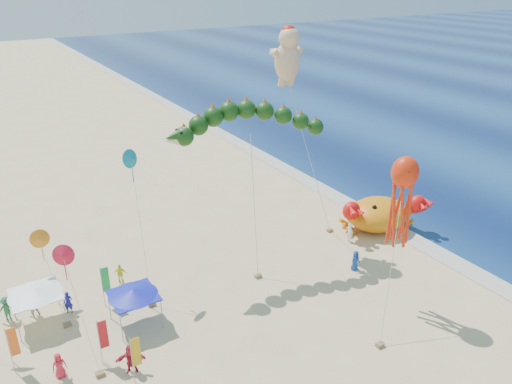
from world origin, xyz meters
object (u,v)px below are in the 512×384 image
canopy_white (35,292)px  canopy_blue (133,293)px  dragon_kite (248,127)px  octopus_kite (402,195)px  crab_inflatable (379,213)px  cherub_kite (288,55)px

canopy_white → canopy_blue: bearing=-32.5°
dragon_kite → octopus_kite: size_ratio=1.15×
crab_inflatable → dragon_kite: dragon_kite is taller
crab_inflatable → octopus_kite: octopus_kite is taller
crab_inflatable → canopy_blue: bearing=-176.2°
octopus_kite → canopy_white: size_ratio=3.22×
octopus_kite → canopy_blue: octopus_kite is taller
crab_inflatable → canopy_white: size_ratio=2.32×
crab_inflatable → canopy_blue: (-23.08, -1.53, 0.93)m
octopus_kite → canopy_blue: size_ratio=3.40×
crab_inflatable → dragon_kite: (-12.49, 1.73, 9.54)m
canopy_blue → canopy_white: bearing=147.5°
crab_inflatable → octopus_kite: bearing=-129.8°
dragon_kite → cherub_kite: (5.02, 2.38, 4.37)m
crab_inflatable → canopy_blue: size_ratio=2.45×
canopy_blue → canopy_white: 6.40m
cherub_kite → canopy_blue: bearing=-160.1°
dragon_kite → canopy_blue: dragon_kite is taller
canopy_blue → dragon_kite: bearing=17.1°
cherub_kite → canopy_white: size_ratio=5.25×
cherub_kite → octopus_kite: bearing=-87.6°
octopus_kite → dragon_kite: bearing=118.8°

